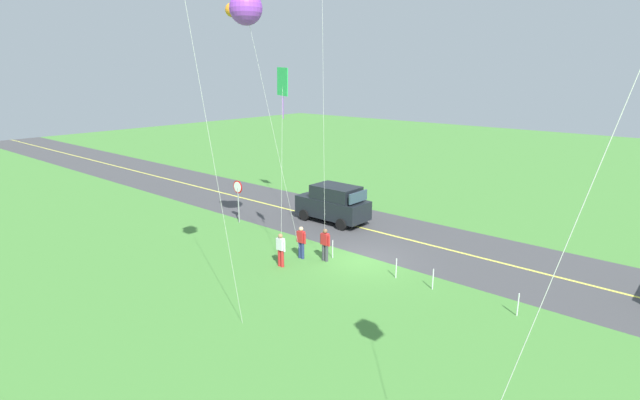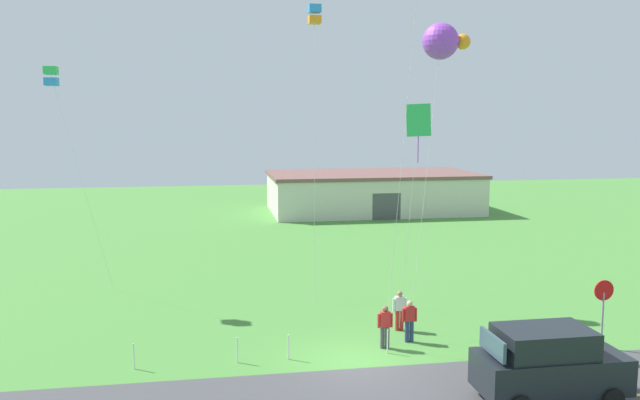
% 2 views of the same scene
% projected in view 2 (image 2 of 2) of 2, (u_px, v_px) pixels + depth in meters
% --- Properties ---
extents(ground_plane, '(120.00, 120.00, 0.10)m').
position_uv_depth(ground_plane, '(359.00, 364.00, 22.32)').
color(ground_plane, '#478438').
extents(car_suv_foreground, '(4.40, 2.12, 2.24)m').
position_uv_depth(car_suv_foreground, '(548.00, 363.00, 19.20)').
color(car_suv_foreground, black).
rests_on(car_suv_foreground, ground).
extents(stop_sign, '(0.76, 0.08, 2.56)m').
position_uv_depth(stop_sign, '(603.00, 300.00, 23.50)').
color(stop_sign, gray).
rests_on(stop_sign, ground).
extents(person_adult_near, '(0.58, 0.22, 1.60)m').
position_uv_depth(person_adult_near, '(409.00, 320.00, 24.27)').
color(person_adult_near, navy).
rests_on(person_adult_near, ground).
extents(person_adult_companion, '(0.58, 0.22, 1.60)m').
position_uv_depth(person_adult_companion, '(385.00, 325.00, 23.60)').
color(person_adult_companion, '#3F3F47').
rests_on(person_adult_companion, ground).
extents(person_child_watcher, '(0.58, 0.22, 1.60)m').
position_uv_depth(person_child_watcher, '(400.00, 309.00, 25.60)').
color(person_child_watcher, red).
rests_on(person_child_watcher, ground).
extents(kite_red_low, '(2.76, 2.31, 12.02)m').
position_uv_depth(kite_red_low, '(442.00, 41.00, 24.77)').
color(kite_red_low, silver).
rests_on(kite_red_low, ground).
extents(kite_yellow_high, '(0.92, 0.88, 8.94)m').
position_uv_depth(kite_yellow_high, '(418.00, 124.00, 24.04)').
color(kite_yellow_high, silver).
rests_on(kite_yellow_high, ground).
extents(kite_green_far, '(0.58, 1.95, 13.58)m').
position_uv_depth(kite_green_far, '(315.00, 15.00, 29.78)').
color(kite_green_far, silver).
rests_on(kite_green_far, ground).
extents(kite_pink_drift, '(2.46, 1.32, 10.70)m').
position_uv_depth(kite_pink_drift, '(51.00, 77.00, 29.09)').
color(kite_pink_drift, silver).
rests_on(kite_pink_drift, ground).
extents(warehouse_distant, '(18.36, 10.20, 3.50)m').
position_uv_depth(warehouse_distant, '(372.00, 192.00, 58.07)').
color(warehouse_distant, beige).
rests_on(warehouse_distant, ground).
extents(fence_post_0, '(0.05, 0.05, 0.90)m').
position_uv_depth(fence_post_0, '(134.00, 356.00, 21.68)').
color(fence_post_0, silver).
rests_on(fence_post_0, ground).
extents(fence_post_1, '(0.05, 0.05, 0.90)m').
position_uv_depth(fence_post_1, '(237.00, 350.00, 22.25)').
color(fence_post_1, silver).
rests_on(fence_post_1, ground).
extents(fence_post_2, '(0.05, 0.05, 0.90)m').
position_uv_depth(fence_post_2, '(288.00, 347.00, 22.55)').
color(fence_post_2, silver).
rests_on(fence_post_2, ground).
extents(fence_post_3, '(0.05, 0.05, 0.90)m').
position_uv_depth(fence_post_3, '(388.00, 341.00, 23.14)').
color(fence_post_3, silver).
rests_on(fence_post_3, ground).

